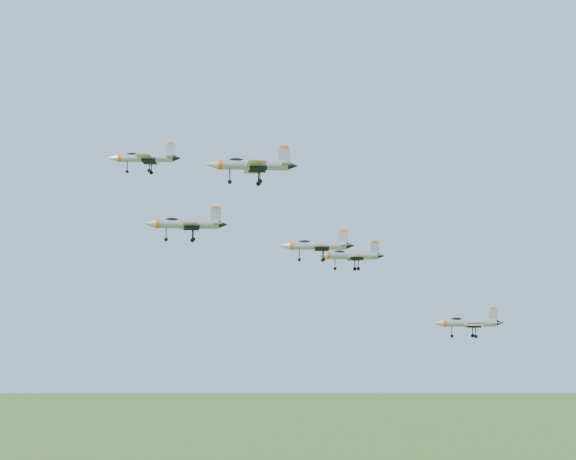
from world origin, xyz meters
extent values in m
cylinder|color=#959BA0|center=(-18.16, 13.80, 148.26)|extent=(9.74, 2.79, 1.39)
cone|color=#959BA0|center=(-23.88, 14.65, 148.26)|extent=(2.11, 1.66, 1.39)
cone|color=black|center=(-12.65, 12.99, 148.26)|extent=(1.66, 1.39, 1.18)
ellipsoid|color=black|center=(-20.49, 14.15, 148.78)|extent=(2.48, 1.34, 0.88)
cube|color=#959BA0|center=(-18.39, 10.80, 147.99)|extent=(3.13, 5.02, 0.15)
cube|color=#959BA0|center=(-17.51, 16.74, 147.99)|extent=(3.13, 5.02, 0.15)
cube|color=#959BA0|center=(-13.81, 13.16, 149.70)|extent=(1.61, 0.36, 2.25)
cube|color=#E75B10|center=(-13.81, 13.16, 150.88)|extent=(1.19, 0.32, 0.37)
cylinder|color=#959BA0|center=(-11.19, 1.96, 135.65)|extent=(10.15, 1.58, 1.46)
cone|color=#959BA0|center=(-17.27, 1.88, 135.65)|extent=(2.04, 1.49, 1.46)
cone|color=black|center=(-5.33, 2.03, 135.65)|extent=(1.59, 1.26, 1.24)
ellipsoid|color=black|center=(-13.67, 1.93, 136.20)|extent=(2.49, 1.08, 0.93)
cube|color=#959BA0|center=(-10.93, -1.19, 135.37)|extent=(2.65, 4.99, 0.16)
cube|color=#959BA0|center=(-11.00, 5.11, 135.37)|extent=(2.65, 4.99, 0.16)
cube|color=#959BA0|center=(-6.57, 2.01, 137.17)|extent=(1.69, 0.16, 2.37)
cube|color=#E75B10|center=(-6.57, 2.01, 138.41)|extent=(1.24, 0.17, 0.39)
cylinder|color=#959BA0|center=(-3.35, -21.69, 141.73)|extent=(9.45, 1.74, 1.36)
cone|color=#959BA0|center=(-8.99, -21.46, 141.73)|extent=(1.93, 1.43, 1.36)
cone|color=black|center=(2.08, -21.91, 141.73)|extent=(1.51, 1.21, 1.15)
ellipsoid|color=black|center=(-5.65, -21.60, 142.24)|extent=(2.34, 1.07, 0.86)
cube|color=#959BA0|center=(-3.26, -24.62, 141.47)|extent=(2.59, 4.69, 0.15)
cube|color=#959BA0|center=(-3.02, -18.77, 141.47)|extent=(2.59, 4.69, 0.15)
cube|color=#959BA0|center=(0.93, -21.86, 143.14)|extent=(1.57, 0.19, 2.19)
cube|color=#E75B10|center=(0.93, -21.86, 144.29)|extent=(1.15, 0.19, 0.37)
cylinder|color=#959BA0|center=(17.28, 6.44, 130.97)|extent=(9.10, 1.57, 1.31)
cone|color=#959BA0|center=(11.84, 6.28, 130.97)|extent=(1.85, 1.36, 1.31)
cone|color=black|center=(22.51, 6.59, 130.97)|extent=(1.44, 1.15, 1.11)
ellipsoid|color=black|center=(15.06, 6.38, 131.47)|extent=(2.24, 1.01, 0.83)
cube|color=#959BA0|center=(17.56, 3.63, 130.72)|extent=(2.45, 4.50, 0.14)
cube|color=#959BA0|center=(17.39, 9.27, 130.72)|extent=(2.45, 4.50, 0.14)
cube|color=#959BA0|center=(21.41, 6.56, 132.33)|extent=(1.51, 0.16, 2.12)
cube|color=#E75B10|center=(21.41, 6.56, 133.44)|extent=(1.11, 0.17, 0.35)
cylinder|color=#959BA0|center=(7.88, -10.37, 131.60)|extent=(8.54, 2.59, 1.22)
cone|color=#959BA0|center=(2.88, -9.54, 131.60)|extent=(1.87, 1.48, 1.22)
cone|color=black|center=(12.70, -11.17, 131.60)|extent=(1.47, 1.24, 1.04)
ellipsoid|color=black|center=(5.84, -10.03, 132.06)|extent=(2.18, 1.20, 0.78)
cube|color=#959BA0|center=(7.64, -13.00, 131.37)|extent=(2.81, 4.43, 0.13)
cube|color=#959BA0|center=(8.50, -7.80, 131.37)|extent=(2.81, 4.43, 0.13)
cube|color=#959BA0|center=(11.68, -11.00, 132.87)|extent=(1.41, 0.34, 1.97)
cube|color=#E75B10|center=(11.68, -11.00, 133.91)|extent=(1.04, 0.30, 0.33)
cylinder|color=#959BA0|center=(36.16, 0.90, 119.53)|extent=(9.04, 2.67, 1.29)
cone|color=#959BA0|center=(30.86, 1.74, 119.53)|extent=(1.97, 1.56, 1.29)
cone|color=black|center=(41.27, 0.09, 119.53)|extent=(1.55, 1.30, 1.10)
ellipsoid|color=black|center=(34.00, 1.24, 120.02)|extent=(2.31, 1.26, 0.82)
cube|color=#959BA0|center=(35.92, -1.88, 119.28)|extent=(2.94, 4.68, 0.14)
cube|color=#959BA0|center=(36.79, 3.62, 119.28)|extent=(2.94, 4.68, 0.14)
cube|color=#959BA0|center=(40.19, 0.26, 120.87)|extent=(1.49, 0.35, 2.09)
cube|color=#E75B10|center=(40.19, 0.26, 121.97)|extent=(1.10, 0.31, 0.35)
camera|label=1|loc=(-16.13, -128.08, 124.43)|focal=50.00mm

